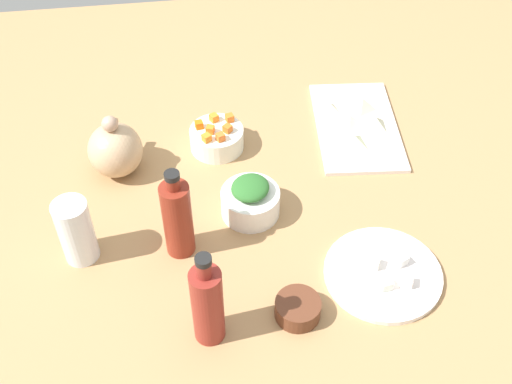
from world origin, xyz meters
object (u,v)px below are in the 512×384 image
bowl_small_side (298,309)px  cutting_board (356,126)px  bowl_greens (250,203)px  bowl_carrots (217,139)px  bottle_1 (207,304)px  plate_tofu (383,274)px  teapot (115,149)px  bottle_0 (177,218)px  drinking_glass_0 (76,231)px

bowl_small_side → cutting_board: bearing=-25.3°
bowl_greens → bowl_carrots: (22.73, 5.21, -0.39)cm
bowl_small_side → bottle_1: bottle_1 is taller
plate_tofu → teapot: teapot is taller
bowl_greens → teapot: (17.85, 28.96, 3.38)cm
bottle_0 → teapot: bearing=26.9°
bowl_carrots → bowl_greens: bearing=-167.1°
teapot → drinking_glass_0: 25.99cm
teapot → bowl_carrots: bearing=-78.4°
plate_tofu → drinking_glass_0: bearing=77.1°
bowl_small_side → bottle_0: size_ratio=0.40×
teapot → bottle_1: (-47.40, -17.40, 3.12)cm
bottle_1 → drinking_glass_0: bottle_1 is taller
bowl_greens → teapot: bearing=58.3°
teapot → bottle_1: bottle_1 is taller
bowl_greens → drinking_glass_0: drinking_glass_0 is taller
bowl_greens → bowl_small_side: bearing=-169.0°
teapot → bottle_1: size_ratio=0.70×
bottle_1 → bowl_small_side: bearing=-83.9°
drinking_glass_0 → bottle_0: bearing=-93.1°
bottle_0 → drinking_glass_0: bearing=86.9°
cutting_board → bowl_greens: 39.65cm
cutting_board → bowl_carrots: bowl_carrots is taller
plate_tofu → drinking_glass_0: drinking_glass_0 is taller
bowl_greens → teapot: teapot is taller
drinking_glass_0 → bottle_1: bearing=-132.4°
bowl_carrots → bottle_0: (-30.93, 10.55, 6.78)cm
plate_tofu → bottle_1: (-8.61, 35.76, 8.98)cm
cutting_board → plate_tofu: 46.60cm
bottle_0 → cutting_board: bearing=-54.1°
bowl_carrots → teapot: size_ratio=0.82×
bowl_small_side → drinking_glass_0: size_ratio=0.59×
teapot → drinking_glass_0: bearing=163.9°
teapot → bottle_0: bearing=-153.1°
bowl_carrots → bottle_1: 53.11cm
teapot → drinking_glass_0: (-24.95, 7.20, 1.01)cm
plate_tofu → drinking_glass_0: (13.84, 60.36, 6.87)cm
cutting_board → plate_tofu: (-46.18, 6.27, 0.10)cm
cutting_board → bowl_greens: bowl_greens is taller
plate_tofu → bottle_0: bearing=72.3°
bowl_small_side → bottle_1: 18.68cm
bowl_small_side → teapot: (45.60, 34.37, 4.48)cm
bottle_0 → drinking_glass_0: (1.10, 20.40, -2.01)cm
plate_tofu → bowl_small_side: size_ratio=2.70×
bowl_small_side → bowl_carrots: bearing=11.9°
teapot → bottle_0: size_ratio=0.73×
bottle_0 → plate_tofu: bearing=-107.7°
cutting_board → plate_tofu: size_ratio=1.45×
bowl_small_side → plate_tofu: bearing=-70.1°
bottle_0 → bottle_1: (-21.35, -4.21, 0.10)cm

